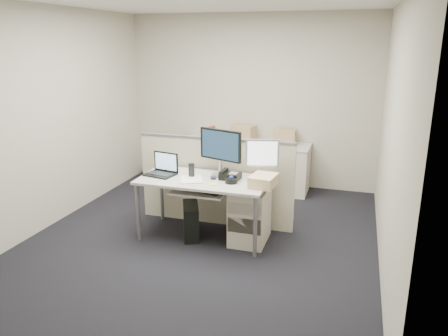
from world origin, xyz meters
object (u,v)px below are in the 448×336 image
(desk, at_px, (204,184))
(laptop, at_px, (160,165))
(monitor_main, at_px, (220,153))
(desk_phone, at_px, (230,176))

(desk, distance_m, laptop, 0.58)
(monitor_main, height_order, laptop, monitor_main)
(monitor_main, relative_size, laptop, 1.64)
(desk, relative_size, monitor_main, 2.68)
(monitor_main, relative_size, desk_phone, 2.46)
(desk, distance_m, monitor_main, 0.42)
(desk, xyz_separation_m, laptop, (-0.54, -0.02, 0.19))
(desk_phone, bearing_deg, laptop, -169.41)
(desk, relative_size, desk_phone, 6.58)
(monitor_main, bearing_deg, desk, -111.20)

